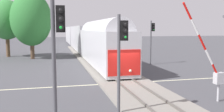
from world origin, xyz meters
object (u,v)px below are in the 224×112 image
Objects in this scene: traffic_signal_far_side at (152,35)px; crossing_gate_near at (215,70)px; oak_behind_train at (31,19)px; traffic_signal_near_left at (57,47)px; pine_left_background at (7,20)px; commuter_train at (82,37)px; traffic_signal_median at (122,49)px.

crossing_gate_near is at bearing -98.82° from traffic_signal_far_side.
traffic_signal_near_left is at bearing -83.48° from oak_behind_train.
oak_behind_train is 5.32m from pine_left_background.
oak_behind_train reaches higher than crossing_gate_near.
oak_behind_train is at bearing 96.52° from traffic_signal_near_left.
commuter_train is 10.33× the size of crossing_gate_near.
crossing_gate_near is 10.00m from traffic_signal_near_left.
commuter_train is 6.33× the size of oak_behind_train.
traffic_signal_near_left is at bearing -161.76° from crossing_gate_near.
traffic_signal_far_side is at bearing -34.78° from pine_left_background.
traffic_signal_median is 26.31m from oak_behind_train.
traffic_signal_near_left is at bearing -145.39° from traffic_signal_median.
commuter_train is 14.54m from pine_left_background.
traffic_signal_far_side reaches higher than traffic_signal_median.
traffic_signal_median is at bearing -76.01° from oak_behind_train.
pine_left_background reaches higher than traffic_signal_far_side.
commuter_train is at bearing 86.34° from traffic_signal_median.
commuter_train is 35.72m from traffic_signal_median.
traffic_signal_median is at bearing -118.07° from traffic_signal_far_side.
commuter_train is 11.33× the size of traffic_signal_far_side.
oak_behind_train reaches higher than commuter_train.
traffic_signal_far_side is at bearing 81.18° from crossing_gate_near.
commuter_train is 6.88× the size of pine_left_background.
crossing_gate_near is at bearing -63.01° from oak_behind_train.
pine_left_background is at bearing 109.53° from traffic_signal_median.
traffic_signal_near_left is (-3.18, -2.19, 0.30)m from traffic_signal_median.
oak_behind_train is at bearing 116.99° from crossing_gate_near.
traffic_signal_median is (-6.17, -0.89, 1.49)m from crossing_gate_near.
crossing_gate_near is (3.89, -34.75, -0.77)m from commuter_train.
crossing_gate_near is 1.06× the size of traffic_signal_near_left.
oak_behind_train is (-14.84, 9.49, 2.16)m from traffic_signal_far_side.
traffic_signal_far_side is (8.50, 15.94, 0.17)m from traffic_signal_median.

